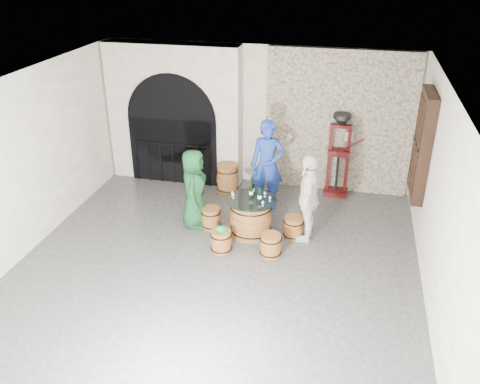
% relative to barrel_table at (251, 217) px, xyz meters
% --- Properties ---
extents(ground, '(8.00, 8.00, 0.00)m').
position_rel_barrel_table_xyz_m(ground, '(-0.36, -1.54, -0.38)').
color(ground, '#323235').
rests_on(ground, ground).
extents(wall_back, '(8.00, 0.00, 8.00)m').
position_rel_barrel_table_xyz_m(wall_back, '(-0.36, 2.46, 1.22)').
color(wall_back, silver).
rests_on(wall_back, ground).
extents(wall_left, '(0.00, 8.00, 8.00)m').
position_rel_barrel_table_xyz_m(wall_left, '(-3.86, -1.54, 1.22)').
color(wall_left, silver).
rests_on(wall_left, ground).
extents(wall_right, '(0.00, 8.00, 8.00)m').
position_rel_barrel_table_xyz_m(wall_right, '(3.14, -1.54, 1.22)').
color(wall_right, silver).
rests_on(wall_right, ground).
extents(ceiling, '(8.00, 8.00, 0.00)m').
position_rel_barrel_table_xyz_m(ceiling, '(-0.36, -1.54, 2.82)').
color(ceiling, beige).
rests_on(ceiling, wall_back).
extents(stone_facing_panel, '(3.20, 0.12, 3.18)m').
position_rel_barrel_table_xyz_m(stone_facing_panel, '(1.44, 2.40, 1.22)').
color(stone_facing_panel, '#ABA288').
rests_on(stone_facing_panel, ground).
extents(arched_opening, '(3.10, 0.60, 3.19)m').
position_rel_barrel_table_xyz_m(arched_opening, '(-2.26, 2.20, 1.20)').
color(arched_opening, silver).
rests_on(arched_opening, ground).
extents(shuttered_window, '(0.23, 1.10, 2.00)m').
position_rel_barrel_table_xyz_m(shuttered_window, '(3.02, 0.86, 1.42)').
color(shuttered_window, black).
rests_on(shuttered_window, wall_right).
extents(barrel_table, '(0.99, 0.99, 0.76)m').
position_rel_barrel_table_xyz_m(barrel_table, '(0.00, 0.00, 0.00)').
color(barrel_table, brown).
rests_on(barrel_table, ground).
extents(barrel_stool_left, '(0.40, 0.40, 0.43)m').
position_rel_barrel_table_xyz_m(barrel_stool_left, '(-0.83, 0.07, -0.16)').
color(barrel_stool_left, brown).
rests_on(barrel_stool_left, ground).
extents(barrel_stool_far, '(0.40, 0.40, 0.43)m').
position_rel_barrel_table_xyz_m(barrel_stool_far, '(0.06, 0.83, -0.16)').
color(barrel_stool_far, brown).
rests_on(barrel_stool_far, ground).
extents(barrel_stool_right, '(0.40, 0.40, 0.43)m').
position_rel_barrel_table_xyz_m(barrel_stool_right, '(0.83, 0.07, -0.16)').
color(barrel_stool_right, brown).
rests_on(barrel_stool_right, ground).
extents(barrel_stool_near_right, '(0.40, 0.40, 0.43)m').
position_rel_barrel_table_xyz_m(barrel_stool_near_right, '(0.51, -0.66, -0.16)').
color(barrel_stool_near_right, brown).
rests_on(barrel_stool_near_right, ground).
extents(barrel_stool_near_left, '(0.40, 0.40, 0.43)m').
position_rel_barrel_table_xyz_m(barrel_stool_near_left, '(-0.41, -0.73, -0.16)').
color(barrel_stool_near_left, brown).
rests_on(barrel_stool_near_left, ground).
extents(green_cap, '(0.23, 0.18, 0.10)m').
position_rel_barrel_table_xyz_m(green_cap, '(-0.40, -0.73, 0.09)').
color(green_cap, '#0C874D').
rests_on(green_cap, barrel_stool_near_left).
extents(person_green, '(0.63, 0.86, 1.62)m').
position_rel_barrel_table_xyz_m(person_green, '(-1.17, 0.10, 0.43)').
color(person_green, '#113F1F').
rests_on(person_green, ground).
extents(person_blue, '(0.74, 0.51, 1.93)m').
position_rel_barrel_table_xyz_m(person_blue, '(0.09, 1.22, 0.59)').
color(person_blue, '#1B3596').
rests_on(person_blue, ground).
extents(person_white, '(0.47, 1.04, 1.74)m').
position_rel_barrel_table_xyz_m(person_white, '(1.07, 0.09, 0.49)').
color(person_white, white).
rests_on(person_white, ground).
extents(wine_bottle_left, '(0.08, 0.08, 0.32)m').
position_rel_barrel_table_xyz_m(wine_bottle_left, '(-0.02, 0.07, 0.52)').
color(wine_bottle_left, black).
rests_on(wine_bottle_left, barrel_table).
extents(wine_bottle_center, '(0.08, 0.08, 0.32)m').
position_rel_barrel_table_xyz_m(wine_bottle_center, '(0.17, -0.06, 0.52)').
color(wine_bottle_center, black).
rests_on(wine_bottle_center, barrel_table).
extents(wine_bottle_right, '(0.08, 0.08, 0.32)m').
position_rel_barrel_table_xyz_m(wine_bottle_right, '(-0.02, 0.21, 0.52)').
color(wine_bottle_right, black).
rests_on(wine_bottle_right, barrel_table).
extents(tasting_glass_a, '(0.05, 0.05, 0.10)m').
position_rel_barrel_table_xyz_m(tasting_glass_a, '(-0.34, -0.04, 0.43)').
color(tasting_glass_a, '#B37522').
rests_on(tasting_glass_a, barrel_table).
extents(tasting_glass_b, '(0.05, 0.05, 0.10)m').
position_rel_barrel_table_xyz_m(tasting_glass_b, '(0.36, -0.01, 0.43)').
color(tasting_glass_b, '#B37522').
rests_on(tasting_glass_b, barrel_table).
extents(tasting_glass_c, '(0.05, 0.05, 0.10)m').
position_rel_barrel_table_xyz_m(tasting_glass_c, '(-0.05, 0.15, 0.43)').
color(tasting_glass_c, '#B37522').
rests_on(tasting_glass_c, barrel_table).
extents(tasting_glass_d, '(0.05, 0.05, 0.10)m').
position_rel_barrel_table_xyz_m(tasting_glass_d, '(0.24, 0.16, 0.43)').
color(tasting_glass_d, '#B37522').
rests_on(tasting_glass_d, barrel_table).
extents(tasting_glass_e, '(0.05, 0.05, 0.10)m').
position_rel_barrel_table_xyz_m(tasting_glass_e, '(0.27, -0.22, 0.43)').
color(tasting_glass_e, '#B37522').
rests_on(tasting_glass_e, barrel_table).
extents(tasting_glass_f, '(0.05, 0.05, 0.10)m').
position_rel_barrel_table_xyz_m(tasting_glass_f, '(-0.38, 0.04, 0.43)').
color(tasting_glass_f, '#B37522').
rests_on(tasting_glass_f, barrel_table).
extents(side_barrel, '(0.50, 0.50, 0.67)m').
position_rel_barrel_table_xyz_m(side_barrel, '(-0.90, 1.71, -0.04)').
color(side_barrel, brown).
rests_on(side_barrel, ground).
extents(corking_press, '(0.78, 0.43, 1.88)m').
position_rel_barrel_table_xyz_m(corking_press, '(1.51, 2.16, 0.72)').
color(corking_press, '#4A0C0D').
rests_on(corking_press, ground).
extents(control_box, '(0.18, 0.10, 0.22)m').
position_rel_barrel_table_xyz_m(control_box, '(1.69, 2.32, 0.97)').
color(control_box, silver).
rests_on(control_box, wall_back).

